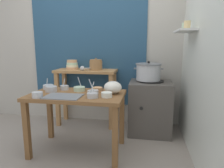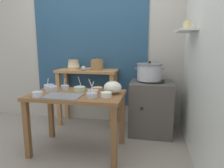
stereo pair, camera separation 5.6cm
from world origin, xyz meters
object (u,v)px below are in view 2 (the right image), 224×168
(stove_block, at_px, (151,107))
(back_shelf_table, at_px, (87,83))
(bowl_stack_enamel, at_px, (74,65))
(prep_bowl_7, at_px, (98,89))
(plastic_bag, at_px, (113,87))
(prep_bowl_1, at_px, (93,92))
(prep_bowl_4, at_px, (49,86))
(prep_table, at_px, (77,103))
(prep_bowl_5, at_px, (92,95))
(steamer_pot, at_px, (149,72))
(prep_bowl_3, at_px, (52,88))
(prep_bowl_2, at_px, (37,94))
(prep_bowl_6, at_px, (106,94))
(ladle, at_px, (84,68))
(prep_bowl_8, at_px, (65,87))
(clay_pot, at_px, (97,65))
(serving_tray, at_px, (63,96))
(prep_bowl_0, at_px, (80,88))

(stove_block, bearing_deg, back_shelf_table, 172.68)
(bowl_stack_enamel, height_order, prep_bowl_7, bowl_stack_enamel)
(plastic_bag, bearing_deg, prep_bowl_7, 152.23)
(prep_bowl_1, height_order, prep_bowl_4, prep_bowl_1)
(prep_table, bearing_deg, prep_bowl_5, -33.85)
(steamer_pot, bearing_deg, prep_bowl_3, -149.08)
(plastic_bag, relative_size, prep_bowl_1, 1.22)
(steamer_pot, bearing_deg, prep_bowl_5, -123.18)
(prep_bowl_2, distance_m, prep_bowl_3, 0.30)
(stove_block, distance_m, prep_bowl_6, 1.03)
(prep_bowl_4, bearing_deg, plastic_bag, -6.64)
(ladle, relative_size, prep_bowl_1, 1.50)
(plastic_bag, xyz_separation_m, prep_bowl_3, (-0.76, -0.02, -0.04))
(prep_table, xyz_separation_m, ladle, (-0.16, 0.75, 0.33))
(prep_bowl_6, distance_m, prep_bowl_8, 0.67)
(prep_bowl_4, xyz_separation_m, prep_bowl_5, (0.68, -0.33, -0.00))
(back_shelf_table, height_order, clay_pot, clay_pot)
(prep_bowl_6, bearing_deg, ladle, 122.21)
(prep_table, xyz_separation_m, prep_bowl_6, (0.38, -0.10, 0.14))
(prep_bowl_1, bearing_deg, bowl_stack_enamel, 123.67)
(steamer_pot, distance_m, prep_bowl_4, 1.40)
(plastic_bag, bearing_deg, ladle, 130.38)
(prep_bowl_1, bearing_deg, prep_table, -172.48)
(bowl_stack_enamel, distance_m, prep_bowl_2, 1.15)
(bowl_stack_enamel, relative_size, serving_tray, 0.49)
(prep_bowl_0, bearing_deg, plastic_bag, -9.24)
(prep_bowl_8, bearing_deg, prep_bowl_0, -9.08)
(steamer_pot, bearing_deg, plastic_bag, -121.14)
(ladle, distance_m, prep_bowl_3, 0.75)
(prep_table, bearing_deg, prep_bowl_8, 142.11)
(prep_bowl_0, bearing_deg, prep_table, -82.57)
(steamer_pot, height_order, prep_bowl_8, steamer_pot)
(back_shelf_table, height_order, prep_bowl_8, back_shelf_table)
(prep_bowl_5, height_order, prep_bowl_7, prep_bowl_5)
(prep_bowl_4, bearing_deg, ladle, 63.54)
(prep_table, relative_size, prep_bowl_4, 7.88)
(prep_bowl_0, bearing_deg, prep_bowl_3, -163.76)
(prep_bowl_4, bearing_deg, prep_bowl_6, -18.58)
(prep_table, bearing_deg, prep_bowl_2, -144.97)
(back_shelf_table, relative_size, stove_block, 1.23)
(steamer_pot, bearing_deg, stove_block, -26.62)
(prep_bowl_3, relative_size, prep_bowl_5, 0.80)
(bowl_stack_enamel, relative_size, prep_bowl_0, 1.08)
(prep_bowl_0, distance_m, prep_bowl_1, 0.24)
(prep_bowl_7, distance_m, prep_bowl_8, 0.43)
(stove_block, bearing_deg, bowl_stack_enamel, 173.15)
(steamer_pot, distance_m, prep_bowl_1, 0.98)
(steamer_pot, relative_size, prep_bowl_4, 2.99)
(stove_block, relative_size, prep_bowl_2, 6.90)
(ladle, relative_size, prep_bowl_4, 1.86)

